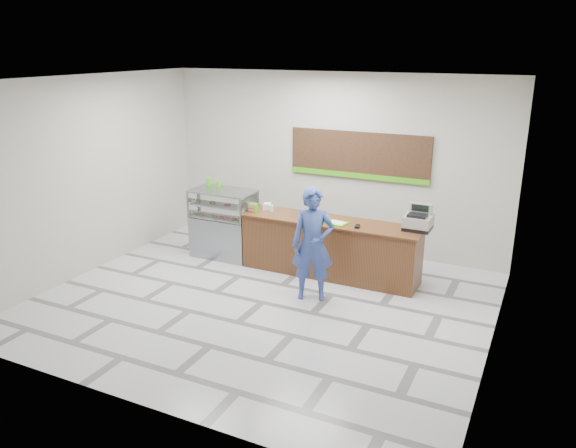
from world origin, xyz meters
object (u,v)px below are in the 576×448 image
at_px(cash_register, 418,220).
at_px(customer, 313,244).
at_px(serving_tray, 336,223).
at_px(display_case, 224,223).
at_px(sales_counter, 330,248).

relative_size(cash_register, customer, 0.25).
bearing_deg(serving_tray, customer, -83.77).
bearing_deg(serving_tray, display_case, -173.72).
distance_m(sales_counter, display_case, 2.23).
height_order(sales_counter, customer, customer).
height_order(cash_register, serving_tray, cash_register).
bearing_deg(sales_counter, serving_tray, -39.57).
distance_m(serving_tray, customer, 0.90).
bearing_deg(display_case, cash_register, 2.73).
bearing_deg(customer, display_case, 134.44).
height_order(cash_register, customer, customer).
relative_size(serving_tray, customer, 0.23).
xyz_separation_m(sales_counter, display_case, (-2.22, -0.00, 0.16)).
relative_size(cash_register, serving_tray, 1.12).
relative_size(sales_counter, serving_tray, 7.79).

